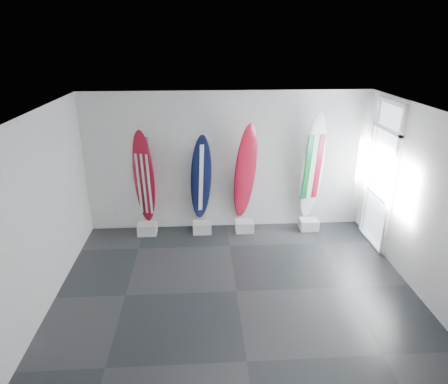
{
  "coord_description": "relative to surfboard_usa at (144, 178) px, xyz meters",
  "views": [
    {
      "loc": [
        -0.54,
        -5.52,
        4.02
      ],
      "look_at": [
        -0.13,
        1.4,
        1.25
      ],
      "focal_mm": 31.56,
      "sensor_mm": 36.0,
      "label": 1
    }
  ],
  "objects": [
    {
      "name": "display_block_swiss",
      "position": [
        2.12,
        -0.1,
        -1.14
      ],
      "size": [
        0.4,
        0.3,
        0.24
      ],
      "primitive_type": "cube",
      "color": "white",
      "rests_on": "floor"
    },
    {
      "name": "surfboard_italy",
      "position": [
        3.55,
        0.0,
        0.15
      ],
      "size": [
        0.6,
        0.44,
        2.37
      ],
      "primitive_type": "ellipsoid",
      "rotation": [
        0.1,
        0.0,
        0.27
      ],
      "color": "white",
      "rests_on": "display_block_italy"
    },
    {
      "name": "display_block_usa",
      "position": [
        0.0,
        -0.1,
        -1.14
      ],
      "size": [
        0.4,
        0.3,
        0.24
      ],
      "primitive_type": "cube",
      "color": "white",
      "rests_on": "floor"
    },
    {
      "name": "balcony",
      "position": [
        6.05,
        -0.73,
        -0.76
      ],
      "size": [
        2.8,
        2.2,
        1.2
      ],
      "primitive_type": null,
      "color": "slate",
      "rests_on": "ground"
    },
    {
      "name": "wall_outlet",
      "position": [
        -0.7,
        0.2,
        -0.91
      ],
      "size": [
        0.09,
        0.02,
        0.13
      ],
      "primitive_type": "cube",
      "color": "silver",
      "rests_on": "wall_back"
    },
    {
      "name": "wall_right",
      "position": [
        4.75,
        -2.28,
        0.24
      ],
      "size": [
        0.0,
        5.0,
        5.0
      ],
      "primitive_type": "plane",
      "rotation": [
        1.57,
        0.0,
        -1.57
      ],
      "color": "silver",
      "rests_on": "ground"
    },
    {
      "name": "ceiling",
      "position": [
        1.75,
        -2.28,
        1.74
      ],
      "size": [
        6.0,
        6.0,
        0.0
      ],
      "primitive_type": "plane",
      "rotation": [
        3.14,
        0.0,
        0.0
      ],
      "color": "white",
      "rests_on": "wall_back"
    },
    {
      "name": "display_block_navy",
      "position": [
        1.19,
        -0.1,
        -1.14
      ],
      "size": [
        0.4,
        0.3,
        0.24
      ],
      "primitive_type": "cube",
      "color": "white",
      "rests_on": "floor"
    },
    {
      "name": "wall_left",
      "position": [
        -1.25,
        -2.28,
        0.24
      ],
      "size": [
        0.0,
        5.0,
        5.0
      ],
      "primitive_type": "plane",
      "rotation": [
        1.57,
        0.0,
        1.57
      ],
      "color": "silver",
      "rests_on": "ground"
    },
    {
      "name": "floor",
      "position": [
        1.75,
        -2.28,
        -1.26
      ],
      "size": [
        6.0,
        6.0,
        0.0
      ],
      "primitive_type": "plane",
      "color": "black",
      "rests_on": "ground"
    },
    {
      "name": "wall_back",
      "position": [
        1.75,
        0.22,
        0.24
      ],
      "size": [
        6.0,
        0.0,
        6.0
      ],
      "primitive_type": "plane",
      "rotation": [
        1.57,
        0.0,
        0.0
      ],
      "color": "silver",
      "rests_on": "ground"
    },
    {
      "name": "surfboard_swiss",
      "position": [
        2.12,
        0.0,
        0.06
      ],
      "size": [
        0.63,
        0.61,
        2.19
      ],
      "primitive_type": "ellipsoid",
      "rotation": [
        0.17,
        0.0,
        0.37
      ],
      "color": "maroon",
      "rests_on": "display_block_swiss"
    },
    {
      "name": "surfboard_navy",
      "position": [
        1.19,
        0.0,
        -0.05
      ],
      "size": [
        0.54,
        0.51,
        1.97
      ],
      "primitive_type": "ellipsoid",
      "rotation": [
        0.17,
        0.0,
        0.26
      ],
      "color": "black",
      "rests_on": "display_block_navy"
    },
    {
      "name": "surfboard_usa",
      "position": [
        0.0,
        0.0,
        0.0
      ],
      "size": [
        0.5,
        0.33,
        2.05
      ],
      "primitive_type": "ellipsoid",
      "rotation": [
        0.06,
        0.0,
        -0.3
      ],
      "color": "maroon",
      "rests_on": "display_block_usa"
    },
    {
      "name": "glass_door",
      "position": [
        4.72,
        -0.73,
        0.16
      ],
      "size": [
        0.12,
        1.16,
        2.85
      ],
      "primitive_type": null,
      "color": "white",
      "rests_on": "floor"
    },
    {
      "name": "display_block_italy",
      "position": [
        3.55,
        -0.1,
        -1.14
      ],
      "size": [
        0.4,
        0.3,
        0.24
      ],
      "primitive_type": "cube",
      "color": "white",
      "rests_on": "floor"
    },
    {
      "name": "wall_front",
      "position": [
        1.75,
        -4.78,
        0.24
      ],
      "size": [
        6.0,
        0.0,
        6.0
      ],
      "primitive_type": "plane",
      "rotation": [
        -1.57,
        0.0,
        0.0
      ],
      "color": "silver",
      "rests_on": "ground"
    }
  ]
}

